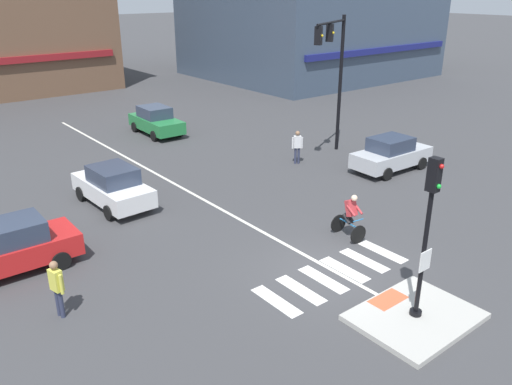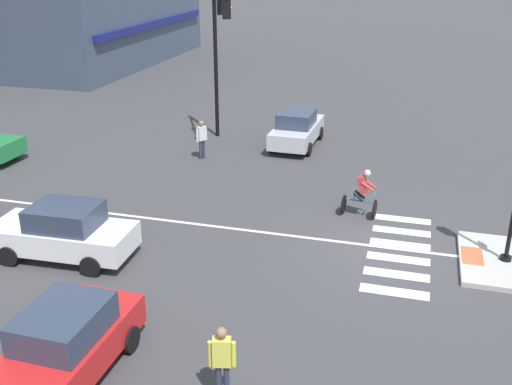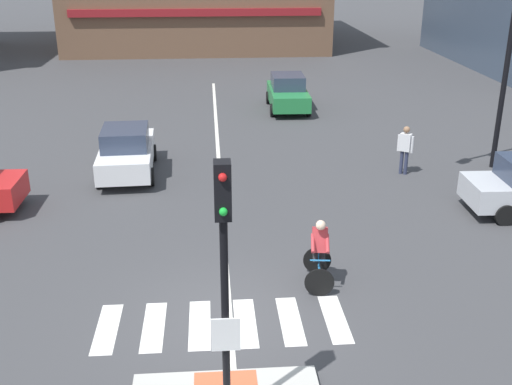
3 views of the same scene
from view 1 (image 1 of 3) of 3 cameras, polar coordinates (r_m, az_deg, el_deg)
ground_plane at (r=16.46m, az=7.96°, el=-8.56°), size 300.00×300.00×0.00m
traffic_island at (r=14.79m, az=17.08°, el=-12.91°), size 3.23×2.49×0.15m
tactile_pad_front at (r=15.16m, az=14.32°, el=-11.31°), size 1.10×0.60×0.01m
signal_pole at (r=13.48m, az=18.36°, el=-3.39°), size 0.44×0.38×4.36m
crosswalk_stripe_a at (r=14.92m, az=2.25°, el=-11.83°), size 0.44×1.80×0.01m
crosswalk_stripe_b at (r=15.45m, az=4.93°, el=-10.60°), size 0.44×1.80×0.01m
crosswalk_stripe_c at (r=16.02m, az=7.40°, el=-9.43°), size 0.44×1.80×0.01m
crosswalk_stripe_d at (r=16.63m, az=9.69°, el=-8.33°), size 0.44×1.80×0.01m
crosswalk_stripe_e at (r=17.26m, az=11.80°, el=-7.30°), size 0.44×1.80×0.01m
crosswalk_stripe_f at (r=17.92m, az=13.75°, el=-6.33°), size 0.44×1.80×0.01m
lane_centre_line at (r=23.79m, az=-9.34°, el=1.18°), size 0.14×28.00×0.01m
traffic_light_mast at (r=26.45m, az=8.63°, el=13.91°), size 3.77×2.03×6.93m
building_far_block at (r=53.15m, az=5.93°, el=18.64°), size 20.46×18.13×10.85m
car_white_westbound_far at (r=21.49m, az=-15.46°, el=0.68°), size 1.98×4.17×1.64m
car_green_eastbound_distant at (r=31.59m, az=-10.94°, el=7.75°), size 1.91×4.14×1.64m
car_silver_cross_right at (r=25.56m, az=14.64°, el=4.12°), size 4.14×1.93×1.64m
car_red_cross_left at (r=17.63m, az=-25.50°, el=-5.51°), size 4.12×1.88×1.64m
cyclist at (r=18.24m, az=10.33°, el=-2.49°), size 0.79×1.16×1.68m
pedestrian_at_curb_left at (r=14.75m, az=-21.07°, el=-9.42°), size 0.30×0.54×1.67m
pedestrian_waiting_far_side at (r=25.72m, az=4.56°, el=5.28°), size 0.47×0.38×1.67m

